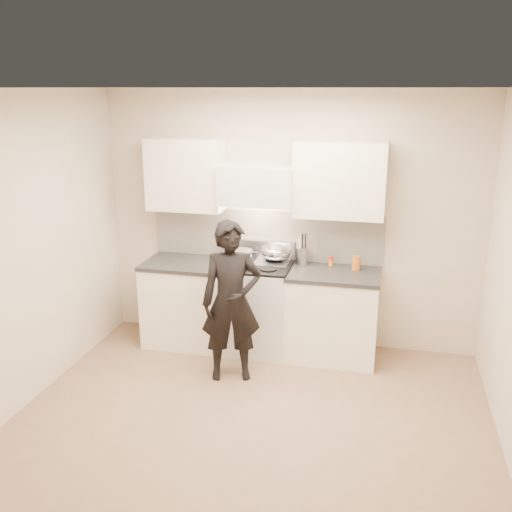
% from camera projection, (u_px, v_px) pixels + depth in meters
% --- Properties ---
extents(ground_plane, '(4.00, 4.00, 0.00)m').
position_uv_depth(ground_plane, '(250.00, 423.00, 4.78)').
color(ground_plane, '#856A4C').
extents(room_shell, '(4.04, 3.54, 2.70)m').
position_uv_depth(room_shell, '(253.00, 227.00, 4.69)').
color(room_shell, beige).
rests_on(room_shell, ground).
extents(stove, '(0.76, 0.65, 0.96)m').
position_uv_depth(stove, '(254.00, 306.00, 6.04)').
color(stove, silver).
rests_on(stove, ground).
extents(counter_right, '(0.92, 0.67, 0.92)m').
position_uv_depth(counter_right, '(333.00, 314.00, 5.86)').
color(counter_right, white).
rests_on(counter_right, ground).
extents(counter_left, '(0.82, 0.67, 0.92)m').
position_uv_depth(counter_left, '(185.00, 302.00, 6.21)').
color(counter_left, white).
rests_on(counter_left, ground).
extents(wok, '(0.32, 0.39, 0.26)m').
position_uv_depth(wok, '(276.00, 252.00, 5.97)').
color(wok, silver).
rests_on(wok, stove).
extents(stock_pot, '(0.36, 0.27, 0.17)m').
position_uv_depth(stock_pot, '(240.00, 258.00, 5.77)').
color(stock_pot, silver).
rests_on(stock_pot, stove).
extents(utensil_crock, '(0.13, 0.13, 0.34)m').
position_uv_depth(utensil_crock, '(302.00, 255.00, 5.96)').
color(utensil_crock, '#ADADAD').
rests_on(utensil_crock, counter_right).
extents(spice_jar, '(0.04, 0.04, 0.10)m').
position_uv_depth(spice_jar, '(331.00, 261.00, 5.92)').
color(spice_jar, orange).
rests_on(spice_jar, counter_right).
extents(oil_glass, '(0.08, 0.08, 0.15)m').
position_uv_depth(oil_glass, '(356.00, 263.00, 5.78)').
color(oil_glass, '#BF621B').
rests_on(oil_glass, counter_right).
extents(person, '(0.65, 0.53, 1.55)m').
position_uv_depth(person, '(231.00, 302.00, 5.34)').
color(person, black).
rests_on(person, ground).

